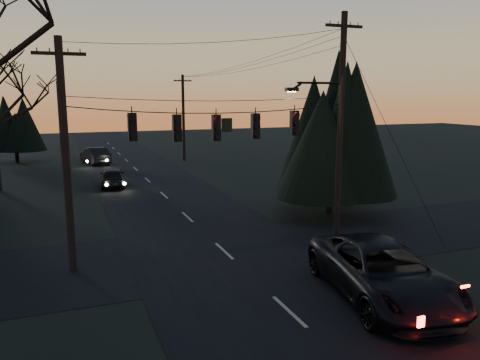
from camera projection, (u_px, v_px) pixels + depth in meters
name	position (u px, v px, depth m)	size (l,w,h in m)	color
main_road	(171.00, 202.00, 28.87)	(8.00, 120.00, 0.02)	black
cross_road	(224.00, 251.00, 19.69)	(60.00, 7.00, 0.02)	black
utility_pole_right	(336.00, 237.00, 21.64)	(5.00, 0.30, 10.00)	black
utility_pole_left	(73.00, 270.00, 17.56)	(1.80, 0.30, 8.50)	black
utility_pole_far_r	(184.00, 160.00, 47.34)	(1.80, 0.30, 8.50)	black
utility_pole_far_l	(62.00, 156.00, 50.60)	(0.30, 0.30, 8.00)	black
span_signal_assembly	(218.00, 126.00, 18.67)	(11.50, 0.44, 1.56)	black
evergreen_right	(332.00, 127.00, 25.32)	(4.88, 4.88, 8.41)	black
evergreen_dist	(15.00, 127.00, 45.12)	(3.93, 3.93, 5.75)	black
suv_near	(382.00, 272.00, 14.94)	(2.99, 6.49, 1.80)	black
sedan_oncoming_a	(112.00, 177.00, 33.51)	(1.64, 4.06, 1.38)	black
sedan_oncoming_b	(95.00, 156.00, 44.69)	(1.69, 4.84, 1.60)	black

